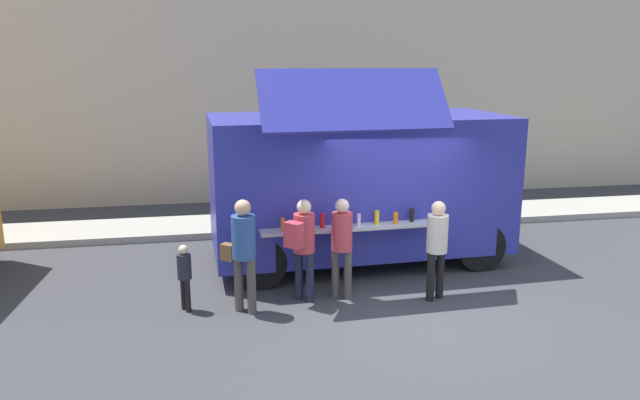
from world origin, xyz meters
TOP-DOWN VIEW (x-y plane):
  - ground_plane at (0.00, 0.00)m, footprint 60.00×60.00m
  - curb_strip at (-4.39, 5.09)m, footprint 28.00×1.60m
  - building_behind at (-3.39, 8.99)m, footprint 32.00×2.40m
  - food_truck_main at (-0.39, 2.47)m, footprint 5.52×3.42m
  - trash_bin at (3.45, 4.79)m, footprint 0.60×0.60m
  - customer_front_ordering at (-1.10, 0.67)m, footprint 0.33×0.33m
  - customer_mid_with_backpack at (-1.73, 0.65)m, footprint 0.51×0.51m
  - customer_rear_waiting at (-2.68, 0.39)m, footprint 0.54×0.47m
  - customer_extra_browsing at (0.36, 0.33)m, footprint 0.33×0.33m
  - child_near_queue at (-3.56, 0.60)m, footprint 0.21×0.21m

SIDE VIEW (x-z plane):
  - ground_plane at x=0.00m, z-range 0.00..0.00m
  - curb_strip at x=-4.39m, z-range 0.00..0.15m
  - trash_bin at x=3.45m, z-range 0.00..0.86m
  - child_near_queue at x=-3.56m, z-range 0.10..1.16m
  - customer_extra_browsing at x=0.36m, z-range 0.16..1.78m
  - customer_front_ordering at x=-1.10m, z-range 0.16..1.80m
  - customer_mid_with_backpack at x=-1.73m, z-range 0.19..1.84m
  - customer_rear_waiting at x=-2.68m, z-range 0.16..1.93m
  - food_truck_main at x=-0.39m, z-range -0.30..3.33m
  - building_behind at x=-3.39m, z-range 0.00..7.04m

